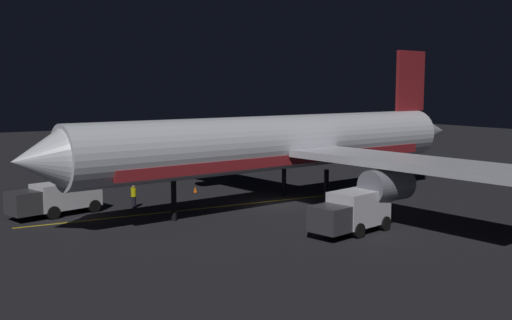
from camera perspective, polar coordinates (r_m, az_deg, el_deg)
name	(u,v)px	position (r m, az deg, el deg)	size (l,w,h in m)	color
ground_plane	(278,206)	(45.56, 2.14, -4.34)	(180.00, 180.00, 0.20)	black
apron_guide_stripe	(222,206)	(44.77, -3.22, -4.41)	(0.24, 29.16, 0.01)	gold
airliner	(285,145)	(45.30, 2.77, 1.47)	(39.37, 40.29, 12.03)	silver
baggage_truck	(58,198)	(43.65, -18.28, -3.47)	(3.60, 6.56, 2.23)	silver
catering_truck	(353,212)	(36.84, 9.19, -4.91)	(3.28, 5.95, 2.53)	silver
ground_crew_worker	(134,196)	(44.86, -11.53, -3.37)	(0.40, 0.40, 1.74)	black
traffic_cone_near_left	(195,190)	(50.65, -5.79, -2.83)	(0.50, 0.50, 0.55)	#EA590F
traffic_cone_near_right	(92,199)	(47.92, -15.28, -3.60)	(0.50, 0.50, 0.55)	#EA590F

